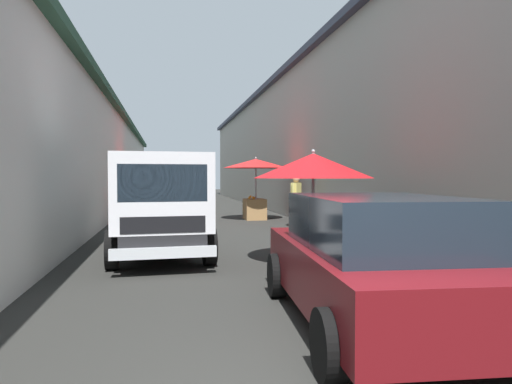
{
  "coord_description": "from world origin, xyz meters",
  "views": [
    {
      "loc": [
        -2.84,
        1.49,
        1.66
      ],
      "look_at": [
        8.23,
        -0.66,
        1.29
      ],
      "focal_mm": 32.36,
      "sensor_mm": 36.0,
      "label": 1
    }
  ],
  "objects_px": {
    "fruit_stall_far_left": "(256,174)",
    "vendor_by_crates": "(296,197)",
    "fruit_stall_near_right": "(147,177)",
    "hatchback_car": "(374,260)",
    "fruit_stall_near_left": "(315,179)",
    "delivery_truck": "(160,208)",
    "parked_scooter": "(133,213)"
  },
  "relations": [
    {
      "from": "fruit_stall_far_left",
      "to": "vendor_by_crates",
      "type": "bearing_deg",
      "value": -163.71
    },
    {
      "from": "fruit_stall_near_right",
      "to": "hatchback_car",
      "type": "xyz_separation_m",
      "value": [
        -16.7,
        -3.09,
        -0.94
      ]
    },
    {
      "from": "vendor_by_crates",
      "to": "fruit_stall_near_left",
      "type": "bearing_deg",
      "value": 167.2
    },
    {
      "from": "delivery_truck",
      "to": "parked_scooter",
      "type": "distance_m",
      "value": 6.86
    },
    {
      "from": "fruit_stall_near_left",
      "to": "delivery_truck",
      "type": "height_order",
      "value": "fruit_stall_near_left"
    },
    {
      "from": "fruit_stall_near_left",
      "to": "hatchback_car",
      "type": "relative_size",
      "value": 0.56
    },
    {
      "from": "delivery_truck",
      "to": "parked_scooter",
      "type": "height_order",
      "value": "delivery_truck"
    },
    {
      "from": "vendor_by_crates",
      "to": "parked_scooter",
      "type": "bearing_deg",
      "value": 75.15
    },
    {
      "from": "hatchback_car",
      "to": "fruit_stall_near_right",
      "type": "bearing_deg",
      "value": 10.5
    },
    {
      "from": "delivery_truck",
      "to": "fruit_stall_near_right",
      "type": "bearing_deg",
      "value": 3.42
    },
    {
      "from": "hatchback_car",
      "to": "parked_scooter",
      "type": "relative_size",
      "value": 2.38
    },
    {
      "from": "fruit_stall_far_left",
      "to": "hatchback_car",
      "type": "distance_m",
      "value": 12.78
    },
    {
      "from": "parked_scooter",
      "to": "fruit_stall_far_left",
      "type": "bearing_deg",
      "value": -72.73
    },
    {
      "from": "hatchback_car",
      "to": "parked_scooter",
      "type": "distance_m",
      "value": 11.78
    },
    {
      "from": "fruit_stall_near_right",
      "to": "delivery_truck",
      "type": "xyz_separation_m",
      "value": [
        -12.17,
        -0.73,
        -0.63
      ]
    },
    {
      "from": "fruit_stall_far_left",
      "to": "fruit_stall_near_right",
      "type": "height_order",
      "value": "fruit_stall_far_left"
    },
    {
      "from": "fruit_stall_far_left",
      "to": "vendor_by_crates",
      "type": "relative_size",
      "value": 1.5
    },
    {
      "from": "vendor_by_crates",
      "to": "delivery_truck",
      "type": "bearing_deg",
      "value": 141.19
    },
    {
      "from": "delivery_truck",
      "to": "vendor_by_crates",
      "type": "xyz_separation_m",
      "value": [
        5.36,
        -4.31,
        -0.05
      ]
    },
    {
      "from": "fruit_stall_near_right",
      "to": "hatchback_car",
      "type": "bearing_deg",
      "value": -169.5
    },
    {
      "from": "fruit_stall_near_right",
      "to": "vendor_by_crates",
      "type": "relative_size",
      "value": 1.68
    },
    {
      "from": "hatchback_car",
      "to": "parked_scooter",
      "type": "bearing_deg",
      "value": 16.57
    },
    {
      "from": "fruit_stall_near_right",
      "to": "vendor_by_crates",
      "type": "xyz_separation_m",
      "value": [
        -6.81,
        -5.04,
        -0.69
      ]
    },
    {
      "from": "vendor_by_crates",
      "to": "parked_scooter",
      "type": "xyz_separation_m",
      "value": [
        1.41,
        5.3,
        -0.54
      ]
    },
    {
      "from": "delivery_truck",
      "to": "vendor_by_crates",
      "type": "distance_m",
      "value": 6.88
    },
    {
      "from": "hatchback_car",
      "to": "parked_scooter",
      "type": "xyz_separation_m",
      "value": [
        11.29,
        3.36,
        -0.29
      ]
    },
    {
      "from": "fruit_stall_near_right",
      "to": "delivery_truck",
      "type": "height_order",
      "value": "fruit_stall_near_right"
    },
    {
      "from": "fruit_stall_near_right",
      "to": "hatchback_car",
      "type": "distance_m",
      "value": 17.01
    },
    {
      "from": "fruit_stall_near_left",
      "to": "hatchback_car",
      "type": "xyz_separation_m",
      "value": [
        -3.6,
        0.52,
        -0.87
      ]
    },
    {
      "from": "hatchback_car",
      "to": "vendor_by_crates",
      "type": "height_order",
      "value": "vendor_by_crates"
    },
    {
      "from": "vendor_by_crates",
      "to": "parked_scooter",
      "type": "relative_size",
      "value": 1.0
    },
    {
      "from": "fruit_stall_far_left",
      "to": "parked_scooter",
      "type": "height_order",
      "value": "fruit_stall_far_left"
    }
  ]
}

